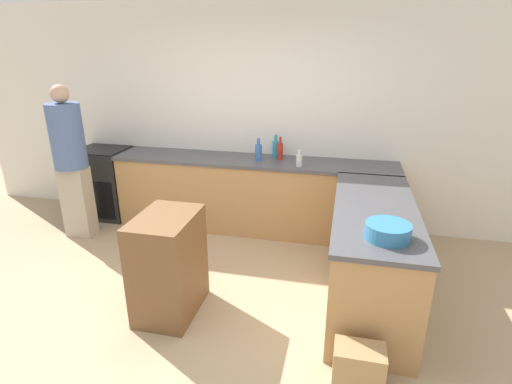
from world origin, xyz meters
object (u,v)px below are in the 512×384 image
island_table (169,265)px  dish_soap_bottle (276,148)px  mixing_bowl (388,231)px  person_by_range (70,158)px  water_bottle_blue (258,152)px  range_oven (106,182)px  paper_bag (358,369)px  vinegar_bottle_clear (299,160)px  hot_sauce_bottle (280,151)px

island_table → dish_soap_bottle: bearing=74.0°
mixing_bowl → person_by_range: bearing=161.3°
person_by_range → dish_soap_bottle: bearing=19.8°
water_bottle_blue → range_oven: bearing=179.3°
island_table → dish_soap_bottle: dish_soap_bottle is taller
island_table → water_bottle_blue: (0.39, 1.76, 0.56)m
water_bottle_blue → paper_bag: 2.70m
range_oven → person_by_range: bearing=-86.6°
range_oven → mixing_bowl: mixing_bowl is taller
dish_soap_bottle → person_by_range: person_by_range is taller
vinegar_bottle_clear → dish_soap_bottle: bearing=135.2°
range_oven → person_by_range: size_ratio=0.51×
island_table → vinegar_bottle_clear: (0.89, 1.61, 0.53)m
range_oven → person_by_range: 0.83m
vinegar_bottle_clear → paper_bag: 2.38m
hot_sauce_bottle → person_by_range: size_ratio=0.15×
mixing_bowl → water_bottle_blue: 2.22m
range_oven → vinegar_bottle_clear: 2.67m
dish_soap_bottle → hot_sauce_bottle: size_ratio=1.00×
person_by_range → range_oven: bearing=93.4°
island_table → hot_sauce_bottle: (0.63, 1.85, 0.57)m
island_table → paper_bag: size_ratio=2.67×
hot_sauce_bottle → paper_bag: 2.69m
water_bottle_blue → hot_sauce_bottle: size_ratio=0.96×
person_by_range → paper_bag: 3.75m
person_by_range → paper_bag: bearing=-26.8°
range_oven → water_bottle_blue: bearing=-0.7°
hot_sauce_bottle → paper_bag: size_ratio=0.82×
island_table → mixing_bowl: 1.79m
island_table → water_bottle_blue: water_bottle_blue is taller
hot_sauce_bottle → range_oven: bearing=-178.3°
water_bottle_blue → hot_sauce_bottle: bearing=21.8°
island_table → person_by_range: person_by_range is taller
range_oven → vinegar_bottle_clear: vinegar_bottle_clear is taller
water_bottle_blue → person_by_range: 2.17m
vinegar_bottle_clear → water_bottle_blue: bearing=164.1°
vinegar_bottle_clear → hot_sauce_bottle: size_ratio=0.68×
mixing_bowl → person_by_range: (-3.41, 1.15, 0.01)m
range_oven → island_table: bearing=-45.9°
mixing_bowl → water_bottle_blue: (-1.33, 1.78, 0.05)m
range_oven → island_table: size_ratio=1.02×
mixing_bowl → vinegar_bottle_clear: (-0.83, 1.63, 0.02)m
hot_sauce_bottle → person_by_range: person_by_range is taller
island_table → hot_sauce_bottle: size_ratio=3.26×
mixing_bowl → range_oven: bearing=152.4°
vinegar_bottle_clear → dish_soap_bottle: 0.47m
dish_soap_bottle → paper_bag: size_ratio=0.82×
person_by_range → paper_bag: (3.27, -1.65, -0.80)m
mixing_bowl → paper_bag: bearing=-105.7°
hot_sauce_bottle → paper_bag: hot_sauce_bottle is taller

